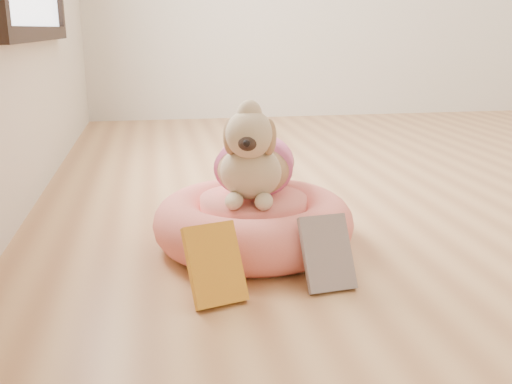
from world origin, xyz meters
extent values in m
plane|color=#B87C4C|center=(0.00, 0.00, 0.00)|extent=(4.50, 4.50, 0.00)
cylinder|color=#E7665A|center=(-1.20, -0.53, 0.05)|extent=(0.47, 0.47, 0.10)
torus|color=#E7665A|center=(-1.20, -0.53, 0.08)|extent=(0.65, 0.65, 0.17)
cylinder|color=#E7665A|center=(-1.20, -0.53, 0.12)|extent=(0.35, 0.35, 0.09)
cube|color=yellow|center=(-1.36, -0.90, 0.10)|extent=(0.17, 0.16, 0.20)
cube|color=white|center=(-1.05, -0.87, 0.10)|extent=(0.15, 0.14, 0.19)
camera|label=1|loc=(-1.50, -2.27, 0.69)|focal=40.00mm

